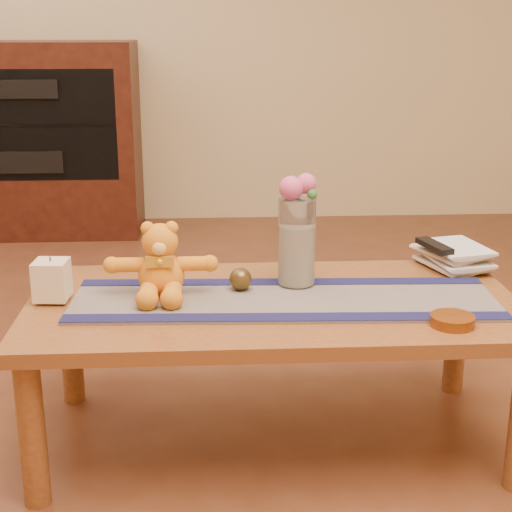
{
  "coord_description": "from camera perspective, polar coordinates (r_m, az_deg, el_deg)",
  "views": [
    {
      "loc": [
        -0.17,
        -2.08,
        1.22
      ],
      "look_at": [
        -0.05,
        0.0,
        0.58
      ],
      "focal_mm": 54.52,
      "sensor_mm": 36.0,
      "label": 1
    }
  ],
  "objects": [
    {
      "name": "amber_dish",
      "position": [
        2.1,
        14.21,
        -4.61
      ],
      "size": [
        0.15,
        0.15,
        0.03
      ],
      "primitive_type": "cylinder",
      "rotation": [
        0.0,
        0.0,
        -0.29
      ],
      "color": "#BF5914",
      "rests_on": "coffee_table_top"
    },
    {
      "name": "book_bottom",
      "position": [
        2.53,
        12.73,
        -0.82
      ],
      "size": [
        0.23,
        0.26,
        0.02
      ],
      "primitive_type": "imported",
      "rotation": [
        0.0,
        0.0,
        0.32
      ],
      "color": "beige",
      "rests_on": "coffee_table_top"
    },
    {
      "name": "potpourri_fill",
      "position": [
        2.3,
        2.99,
        0.08
      ],
      "size": [
        0.09,
        0.09,
        0.18
      ],
      "primitive_type": "cylinder",
      "color": "beige",
      "rests_on": "glass_vase"
    },
    {
      "name": "bronze_ball",
      "position": [
        2.27,
        -1.14,
        -1.71
      ],
      "size": [
        0.08,
        0.08,
        0.07
      ],
      "primitive_type": "sphere",
      "rotation": [
        0.0,
        0.0,
        0.29
      ],
      "color": "#4B3819",
      "rests_on": "persian_runner"
    },
    {
      "name": "glass_vase",
      "position": [
        2.29,
        3.01,
        1.01
      ],
      "size": [
        0.11,
        0.11,
        0.26
      ],
      "primitive_type": "cylinder",
      "color": "silver",
      "rests_on": "persian_runner"
    },
    {
      "name": "tv_remote",
      "position": [
        2.5,
        12.95,
        0.74
      ],
      "size": [
        0.09,
        0.17,
        0.02
      ],
      "primitive_type": "cube",
      "rotation": [
        0.0,
        0.0,
        0.27
      ],
      "color": "black",
      "rests_on": "book_top"
    },
    {
      "name": "media_cabinet",
      "position": [
        4.73,
        -16.01,
        8.22
      ],
      "size": [
        1.2,
        0.5,
        1.1
      ],
      "primitive_type": "cube",
      "color": "black",
      "rests_on": "floor"
    },
    {
      "name": "table_leg_br",
      "position": [
        2.7,
        14.47,
        -5.57
      ],
      "size": [
        0.07,
        0.07,
        0.41
      ],
      "primitive_type": "cylinder",
      "color": "brown",
      "rests_on": "floor"
    },
    {
      "name": "runner_border_near",
      "position": [
        2.07,
        2.29,
        -4.5
      ],
      "size": [
        1.2,
        0.11,
        0.0
      ],
      "primitive_type": "cube",
      "rotation": [
        0.0,
        0.0,
        -0.04
      ],
      "color": "#15153F",
      "rests_on": "persian_runner"
    },
    {
      "name": "coffee_table_top",
      "position": [
        2.23,
        1.28,
        -3.66
      ],
      "size": [
        1.4,
        0.7,
        0.04
      ],
      "primitive_type": "cube",
      "color": "brown",
      "rests_on": "floor"
    },
    {
      "name": "cabinet_shelf",
      "position": [
        4.57,
        -16.52,
        9.29
      ],
      "size": [
        1.02,
        0.2,
        0.02
      ],
      "primitive_type": "cube",
      "color": "black",
      "rests_on": "media_cabinet"
    },
    {
      "name": "leaf_sprig",
      "position": [
        2.24,
        4.14,
        4.53
      ],
      "size": [
        0.03,
        0.03,
        0.03
      ],
      "primitive_type": "sphere",
      "color": "#33662D",
      "rests_on": "glass_vase"
    },
    {
      "name": "book_lower",
      "position": [
        2.53,
        12.9,
        -0.43
      ],
      "size": [
        0.2,
        0.25,
        0.02
      ],
      "primitive_type": "imported",
      "rotation": [
        0.0,
        0.0,
        0.18
      ],
      "color": "beige",
      "rests_on": "book_bottom"
    },
    {
      "name": "persian_runner",
      "position": [
        2.21,
        2.08,
        -3.24
      ],
      "size": [
        1.21,
        0.4,
        0.01
      ],
      "primitive_type": "cube",
      "rotation": [
        0.0,
        0.0,
        -0.04
      ],
      "color": "#1B163F",
      "rests_on": "coffee_table_top"
    },
    {
      "name": "stereo_lower",
      "position": [
        4.61,
        -16.26,
        6.89
      ],
      "size": [
        0.42,
        0.28,
        0.12
      ],
      "primitive_type": "cube",
      "color": "black",
      "rests_on": "media_cabinet"
    },
    {
      "name": "stereo_upper",
      "position": [
        4.57,
        -16.67,
        11.78
      ],
      "size": [
        0.42,
        0.28,
        0.1
      ],
      "primitive_type": "cube",
      "color": "black",
      "rests_on": "media_cabinet"
    },
    {
      "name": "table_leg_fl",
      "position": [
        2.11,
        -16.11,
        -12.39
      ],
      "size": [
        0.07,
        0.07,
        0.41
      ],
      "primitive_type": "cylinder",
      "color": "brown",
      "rests_on": "floor"
    },
    {
      "name": "rose_right",
      "position": [
        2.26,
        3.7,
        5.33
      ],
      "size": [
        0.06,
        0.06,
        0.06
      ],
      "primitive_type": "sphere",
      "color": "#D0497D",
      "rests_on": "glass_vase"
    },
    {
      "name": "cabinet_cavity",
      "position": [
        4.48,
        -16.75,
        9.14
      ],
      "size": [
        1.02,
        0.03,
        0.61
      ],
      "primitive_type": "cube",
      "color": "black",
      "rests_on": "media_cabinet"
    },
    {
      "name": "table_leg_bl",
      "position": [
        2.62,
        -13.43,
        -6.22
      ],
      "size": [
        0.07,
        0.07,
        0.41
      ],
      "primitive_type": "cylinder",
      "color": "brown",
      "rests_on": "floor"
    },
    {
      "name": "teddy_bear",
      "position": [
        2.23,
        -7.0,
        -0.31
      ],
      "size": [
        0.3,
        0.25,
        0.2
      ],
      "primitive_type": null,
      "rotation": [
        0.0,
        0.0,
        0.0
      ],
      "color": "orange",
      "rests_on": "persian_runner"
    },
    {
      "name": "candle_wick",
      "position": [
        2.25,
        -14.87,
        -0.21
      ],
      "size": [
        0.0,
        0.0,
        0.01
      ],
      "primitive_type": "cylinder",
      "rotation": [
        0.0,
        0.0,
        -0.08
      ],
      "color": "black",
      "rests_on": "pillar_candle"
    },
    {
      "name": "blue_flower_back",
      "position": [
        2.29,
        3.23,
        5.07
      ],
      "size": [
        0.04,
        0.04,
        0.04
      ],
      "primitive_type": "sphere",
      "color": "#444392",
      "rests_on": "glass_vase"
    },
    {
      "name": "rose_left",
      "position": [
        2.24,
        2.59,
        5.0
      ],
      "size": [
        0.07,
        0.07,
        0.07
      ],
      "primitive_type": "sphere",
      "color": "#D0497D",
      "rests_on": "glass_vase"
    },
    {
      "name": "book_upper",
      "position": [
        2.52,
        12.63,
        0.01
      ],
      "size": [
        0.24,
        0.27,
        0.02
      ],
      "primitive_type": "imported",
      "rotation": [
        0.0,
        0.0,
        0.37
      ],
      "color": "beige",
      "rests_on": "book_lower"
    },
    {
      "name": "runner_border_far",
      "position": [
        2.34,
        1.9,
        -1.9
      ],
      "size": [
        1.2,
        0.11,
        0.0
      ],
      "primitive_type": "cube",
      "rotation": [
        0.0,
        0.0,
        -0.04
      ],
      "color": "#15153F",
      "rests_on": "persian_runner"
    },
    {
      "name": "pillar_candle",
      "position": [
        2.26,
        -14.76,
        -1.7
      ],
      "size": [
        0.1,
        0.1,
        0.11
      ],
      "primitive_type": "cube",
      "rotation": [
        0.0,
        0.0,
        -0.08
      ],
      "color": "beige",
      "rests_on": "persian_runner"
    },
    {
      "name": "floor",
      "position": [
        2.42,
        1.22,
        -13.24
      ],
      "size": [
        5.5,
        5.5,
        0.0
      ],
      "primitive_type": "plane",
      "color": "#572C19",
      "rests_on": "ground"
    },
    {
      "name": "book_top",
      "position": [
        2.52,
        12.91,
        0.41
      ],
      "size": [
        0.21,
        0.25,
        0.02
      ],
      "primitive_type": "imported",
      "rotation": [
        0.0,
        0.0,
        0.22
      ],
      "color": "beige",
      "rests_on": "book_upper"
    },
    {
      "name": "blue_flower_side",
      "position": [
        2.27,
        2.26,
        4.78
      ],
      "size": [
        0.04,
        0.04,
        0.04
      ],
      "primitive_type": "sphere",
      "color": "#444392",
      "rests_on": "glass_vase"
    }
  ]
}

